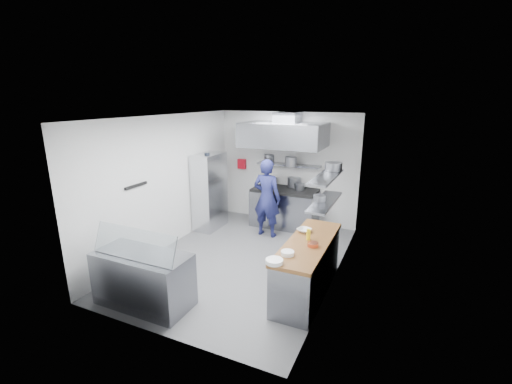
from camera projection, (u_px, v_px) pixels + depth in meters
The scene contains 36 objects.
floor at pixel (244, 259), 6.86m from camera, with size 5.00×5.00×0.00m, color #4B4B4D.
ceiling at pixel (242, 117), 6.11m from camera, with size 5.00×5.00×0.00m, color silver.
wall_back at pixel (287, 168), 8.68m from camera, with size 3.60×0.02×2.80m, color white.
wall_front at pixel (154, 241), 4.29m from camera, with size 3.60×0.02×2.80m, color white.
wall_left at pixel (167, 183), 7.20m from camera, with size 5.00×0.02×2.80m, color white.
wall_right at pixel (338, 204), 5.77m from camera, with size 5.00×0.02×2.80m, color white.
gas_range at pixel (284, 209), 8.54m from camera, with size 1.60×0.80×0.90m, color gray.
cooktop at pixel (285, 190), 8.42m from camera, with size 1.57×0.78×0.06m, color black.
stock_pot_left at pixel (271, 181), 8.75m from camera, with size 0.29×0.29×0.20m, color slate.
stock_pot_mid at pixel (294, 182), 8.59m from camera, with size 0.33×0.33×0.24m, color slate.
stock_pot_right at pixel (299, 187), 8.31m from camera, with size 0.25×0.25×0.16m, color slate.
over_range_shelf at pixel (289, 165), 8.47m from camera, with size 1.60×0.30×0.04m, color gray.
shelf_pot_a at pixel (269, 158), 8.79m from camera, with size 0.26×0.26×0.18m, color slate.
shelf_pot_b at pixel (291, 162), 8.19m from camera, with size 0.29×0.29×0.22m, color slate.
extractor_hood at pixel (284, 135), 7.89m from camera, with size 1.90×1.15×0.55m, color gray.
hood_duct at pixel (287, 117), 7.99m from camera, with size 0.55×0.55×0.24m, color slate.
red_firebox at pixel (242, 164), 9.12m from camera, with size 0.22×0.10×0.26m, color red.
chef at pixel (267, 198), 7.83m from camera, with size 0.66×0.43×1.81m, color navy.
wire_rack at pixel (210, 191), 8.31m from camera, with size 0.50×0.90×1.85m, color silver.
rack_bin_a at pixel (204, 199), 8.11m from camera, with size 0.17×0.22×0.19m, color white.
rack_bin_b at pixel (214, 174), 8.43m from camera, with size 0.13×0.17×0.15m, color yellow.
rack_jar at pixel (207, 157), 7.94m from camera, with size 0.12×0.12×0.18m, color black.
knife_strip at pixel (136, 186), 6.36m from camera, with size 0.04×0.55×0.05m, color black.
prep_counter_base at pixel (308, 268), 5.63m from camera, with size 0.62×2.00×0.84m, color gray.
prep_counter_top at pixel (309, 243), 5.51m from camera, with size 0.65×2.04×0.06m, color brown.
plate_stack_a at pixel (274, 261), 4.77m from camera, with size 0.25×0.25×0.06m, color white.
plate_stack_b at pixel (287, 253), 5.02m from camera, with size 0.20×0.20×0.06m, color white.
copper_pan at pixel (313, 245), 5.31m from camera, with size 0.17×0.17×0.06m, color #D7613C.
squeeze_bottle at pixel (308, 234), 5.55m from camera, with size 0.07×0.07×0.18m, color yellow.
mixing_bowl at pixel (304, 230), 5.88m from camera, with size 0.24×0.24×0.06m, color white.
wall_shelf_lower at pixel (325, 202), 5.54m from camera, with size 0.30×1.30×0.04m, color gray.
wall_shelf_upper at pixel (326, 177), 5.43m from camera, with size 0.30×1.30×0.04m, color gray.
shelf_pot_c at pixel (319, 198), 5.50m from camera, with size 0.19×0.19×0.10m, color slate.
shelf_pot_d at pixel (333, 166), 5.77m from camera, with size 0.29×0.29×0.14m, color slate.
display_case at pixel (144, 279), 5.28m from camera, with size 1.50×0.70×0.85m, color gray.
display_glass at pixel (134, 244), 5.01m from camera, with size 1.47×0.02×0.45m, color silver.
Camera 1 is at (2.81, -5.59, 3.14)m, focal length 24.00 mm.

